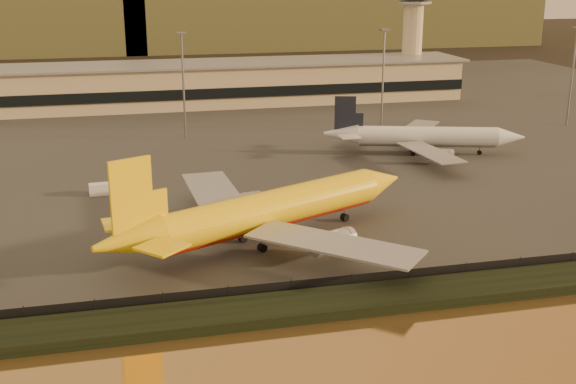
# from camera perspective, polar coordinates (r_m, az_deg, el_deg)

# --- Properties ---
(ground) EXTENTS (900.00, 900.00, 0.00)m
(ground) POSITION_cam_1_polar(r_m,az_deg,el_deg) (105.17, 1.77, -5.08)
(ground) COLOR black
(ground) RESTS_ON ground
(embankment) EXTENTS (320.00, 7.00, 1.40)m
(embankment) POSITION_cam_1_polar(r_m,az_deg,el_deg) (90.03, 4.63, -8.66)
(embankment) COLOR black
(embankment) RESTS_ON ground
(tarmac) EXTENTS (320.00, 220.00, 0.20)m
(tarmac) POSITION_cam_1_polar(r_m,az_deg,el_deg) (194.69, -5.58, 5.36)
(tarmac) COLOR #2D2D2D
(tarmac) RESTS_ON ground
(perimeter_fence) EXTENTS (300.00, 0.05, 2.20)m
(perimeter_fence) POSITION_cam_1_polar(r_m,az_deg,el_deg) (93.22, 3.88, -7.29)
(perimeter_fence) COLOR black
(perimeter_fence) RESTS_ON tarmac
(terminal_building) EXTENTS (202.00, 25.00, 12.60)m
(terminal_building) POSITION_cam_1_polar(r_m,az_deg,el_deg) (222.23, -10.50, 8.25)
(terminal_building) COLOR #C5B588
(terminal_building) RESTS_ON tarmac
(control_tower) EXTENTS (11.20, 11.20, 35.50)m
(control_tower) POSITION_cam_1_polar(r_m,az_deg,el_deg) (245.04, 9.84, 12.73)
(control_tower) COLOR #C5B588
(control_tower) RESTS_ON tarmac
(apron_light_masts) EXTENTS (152.20, 12.20, 25.40)m
(apron_light_masts) POSITION_cam_1_polar(r_m,az_deg,el_deg) (175.35, 0.13, 9.31)
(apron_light_masts) COLOR slate
(apron_light_masts) RESTS_ON tarmac
(dhl_cargo_jet) EXTENTS (52.75, 50.00, 16.66)m
(dhl_cargo_jet) POSITION_cam_1_polar(r_m,az_deg,el_deg) (108.07, -1.59, -1.52)
(dhl_cargo_jet) COLOR yellow
(dhl_cargo_jet) RESTS_ON tarmac
(white_narrowbody_jet) EXTENTS (43.78, 41.73, 12.81)m
(white_narrowbody_jet) POSITION_cam_1_polar(r_m,az_deg,el_deg) (163.84, 10.66, 4.29)
(white_narrowbody_jet) COLOR silver
(white_narrowbody_jet) RESTS_ON tarmac
(gse_vehicle_yellow) EXTENTS (3.84, 2.83, 1.58)m
(gse_vehicle_yellow) POSITION_cam_1_polar(r_m,az_deg,el_deg) (131.23, 2.46, -0.03)
(gse_vehicle_yellow) COLOR yellow
(gse_vehicle_yellow) RESTS_ON tarmac
(gse_vehicle_white) EXTENTS (4.72, 2.37, 2.07)m
(gse_vehicle_white) POSITION_cam_1_polar(r_m,az_deg,el_deg) (136.68, -14.49, 0.24)
(gse_vehicle_white) COLOR silver
(gse_vehicle_white) RESTS_ON tarmac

